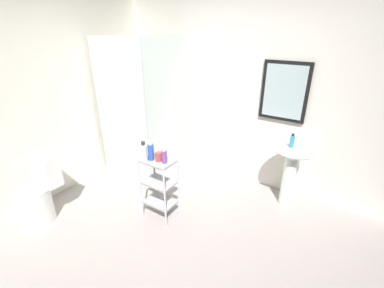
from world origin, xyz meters
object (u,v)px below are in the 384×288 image
(storage_cart, at_px, (159,183))
(shampoo_bottle_blue, at_px, (151,151))
(toilet, at_px, (38,196))
(rinse_cup, at_px, (159,157))
(pedestal_sink, at_px, (291,164))
(shower_stall, at_px, (146,143))
(hand_soap_bottle, at_px, (292,141))
(lotion_bottle_white, at_px, (144,152))
(conditioner_bottle_purple, at_px, (164,156))

(storage_cart, relative_size, shampoo_bottle_blue, 3.16)
(toilet, bearing_deg, rinse_cup, 35.23)
(pedestal_sink, distance_m, rinse_cup, 1.60)
(shower_stall, bearing_deg, pedestal_sink, 8.60)
(storage_cart, height_order, hand_soap_bottle, hand_soap_bottle)
(pedestal_sink, relative_size, lotion_bottle_white, 3.48)
(storage_cart, bearing_deg, lotion_bottle_white, -143.84)
(toilet, bearing_deg, storage_cart, 35.66)
(shampoo_bottle_blue, bearing_deg, lotion_bottle_white, -127.29)
(storage_cart, bearing_deg, pedestal_sink, 40.64)
(pedestal_sink, height_order, rinse_cup, rinse_cup)
(pedestal_sink, xyz_separation_m, rinse_cup, (-1.20, -1.04, 0.21))
(hand_soap_bottle, bearing_deg, storage_cart, -139.73)
(storage_cart, bearing_deg, shower_stall, 139.40)
(lotion_bottle_white, bearing_deg, storage_cart, 36.16)
(storage_cart, xyz_separation_m, shampoo_bottle_blue, (-0.07, -0.03, 0.40))
(hand_soap_bottle, height_order, shampoo_bottle_blue, hand_soap_bottle)
(pedestal_sink, relative_size, rinse_cup, 7.93)
(shower_stall, xyz_separation_m, hand_soap_bottle, (2.04, 0.28, 0.42))
(shower_stall, distance_m, lotion_bottle_white, 1.16)
(toilet, relative_size, storage_cart, 1.03)
(shower_stall, relative_size, storage_cart, 2.70)
(toilet, xyz_separation_m, storage_cart, (1.14, 0.82, 0.12))
(shower_stall, height_order, pedestal_sink, shower_stall)
(toilet, height_order, conditioner_bottle_purple, conditioner_bottle_purple)
(hand_soap_bottle, distance_m, shampoo_bottle_blue, 1.63)
(pedestal_sink, distance_m, toilet, 3.02)
(lotion_bottle_white, distance_m, rinse_cup, 0.17)
(shower_stall, height_order, storage_cart, shower_stall)
(toilet, relative_size, lotion_bottle_white, 3.26)
(shampoo_bottle_blue, bearing_deg, rinse_cup, 14.56)
(rinse_cup, bearing_deg, shampoo_bottle_blue, -165.44)
(pedestal_sink, distance_m, shampoo_bottle_blue, 1.69)
(shower_stall, relative_size, conditioner_bottle_purple, 11.14)
(shampoo_bottle_blue, relative_size, lotion_bottle_white, 1.01)
(pedestal_sink, height_order, shampoo_bottle_blue, shampoo_bottle_blue)
(lotion_bottle_white, height_order, rinse_cup, lotion_bottle_white)
(hand_soap_bottle, distance_m, rinse_cup, 1.55)
(storage_cart, distance_m, rinse_cup, 0.35)
(lotion_bottle_white, bearing_deg, shower_stall, 131.81)
(hand_soap_bottle, height_order, conditioner_bottle_purple, hand_soap_bottle)
(storage_cart, bearing_deg, hand_soap_bottle, 40.27)
(hand_soap_bottle, bearing_deg, conditioner_bottle_purple, -137.30)
(pedestal_sink, distance_m, conditioner_bottle_purple, 1.55)
(pedestal_sink, relative_size, conditioner_bottle_purple, 4.51)
(pedestal_sink, xyz_separation_m, hand_soap_bottle, (-0.03, -0.04, 0.31))
(toilet, distance_m, rinse_cup, 1.50)
(toilet, distance_m, storage_cart, 1.41)
(pedestal_sink, bearing_deg, lotion_bottle_white, -139.74)
(shower_stall, distance_m, hand_soap_bottle, 2.10)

